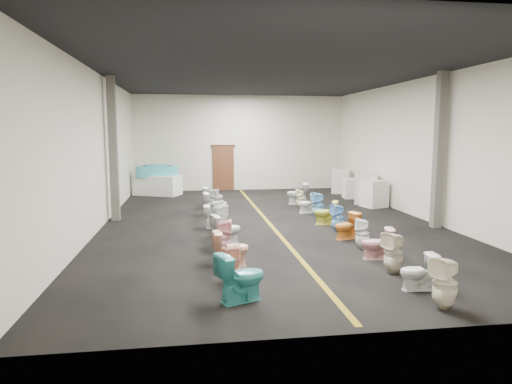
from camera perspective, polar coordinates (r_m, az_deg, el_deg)
floor at (r=14.28m, az=1.51°, el=-3.76°), size 16.00×16.00×0.00m
ceiling at (r=14.10m, az=1.57°, el=14.47°), size 16.00×16.00×0.00m
wall_back at (r=21.93m, az=-2.04°, el=6.14°), size 10.00×0.00×10.00m
wall_front at (r=6.29m, az=14.04°, el=2.22°), size 10.00×0.00×10.00m
wall_left at (r=14.05m, az=-19.06°, el=4.89°), size 0.00×16.00×16.00m
wall_right at (r=15.66m, az=19.96°, el=5.09°), size 0.00×16.00×16.00m
aisle_stripe at (r=14.28m, az=1.51°, el=-3.74°), size 0.12×15.60×0.01m
back_door at (r=21.87m, az=-4.09°, el=2.97°), size 1.00×0.10×2.10m
door_frame at (r=21.82m, az=-4.12°, el=5.77°), size 1.15×0.08×0.10m
column_left at (r=15.00m, az=-17.41°, el=5.11°), size 0.25×0.25×4.50m
column_right at (r=14.23m, az=21.91°, el=4.79°), size 0.25×0.25×4.50m
display_table at (r=20.68m, az=-12.22°, el=0.85°), size 2.21×1.71×0.88m
bathtub at (r=20.62m, az=-12.26°, el=2.59°), size 1.85×0.83×0.55m
appliance_crate_a at (r=17.56m, az=14.54°, el=-0.22°), size 0.97×0.97×0.99m
appliance_crate_b at (r=18.31m, az=13.54°, el=0.36°), size 1.07×1.07×1.14m
appliance_crate_c at (r=19.69m, az=11.95°, el=0.46°), size 0.82×0.82×0.83m
appliance_crate_d at (r=21.17m, az=10.48°, el=1.34°), size 0.97×0.97×1.09m
toilet_left_0 at (r=7.70m, az=-1.87°, el=-10.55°), size 0.93×0.74×0.84m
toilet_left_1 at (r=8.59m, az=-3.09°, el=-9.00°), size 0.38×0.37×0.72m
toilet_left_2 at (r=9.61m, az=-3.16°, el=-7.09°), size 0.78×0.49×0.76m
toilet_left_3 at (r=10.48m, az=-4.12°, el=-5.68°), size 0.39×0.38×0.82m
toilet_left_4 at (r=11.47m, az=-3.74°, el=-4.67°), size 0.83×0.60×0.76m
toilet_left_5 at (r=12.40m, az=-4.66°, el=-3.52°), size 0.52×0.51×0.85m
toilet_left_6 at (r=13.32m, az=-5.05°, el=-3.10°), size 0.72×0.47×0.69m
toilet_left_7 at (r=14.28m, az=-4.75°, el=-2.40°), size 0.32×0.32×0.68m
toilet_left_8 at (r=15.22m, az=-5.14°, el=-1.53°), size 0.81×0.49×0.81m
toilet_left_9 at (r=16.09m, az=-5.43°, el=-1.04°), size 0.47×0.46×0.80m
toilet_left_10 at (r=17.04m, az=-5.40°, el=-0.63°), size 0.76×0.45×0.76m
toilet_right_0 at (r=7.95m, az=22.54°, el=-10.47°), size 0.51×0.50×0.86m
toilet_right_1 at (r=8.72m, az=19.61°, el=-9.40°), size 0.66×0.39×0.66m
toilet_right_2 at (r=9.53m, az=16.81°, el=-7.29°), size 0.51×0.50×0.84m
toilet_right_3 at (r=10.47m, az=14.88°, el=-6.24°), size 0.76×0.51×0.71m
toilet_right_4 at (r=11.29m, az=13.17°, el=-5.10°), size 0.41×0.41×0.74m
toilet_right_5 at (r=12.22m, az=11.27°, el=-4.17°), size 0.78×0.60×0.70m
toilet_right_6 at (r=13.09m, az=10.19°, el=-3.19°), size 0.41×0.40×0.78m
toilet_right_7 at (r=13.96m, az=8.73°, el=-2.57°), size 0.82×0.63×0.74m
toilet_right_8 at (r=14.89m, az=7.80°, el=-1.68°), size 0.40×0.39×0.86m
toilet_right_9 at (r=15.87m, az=6.41°, el=-1.43°), size 0.70×0.47×0.66m
toilet_right_10 at (r=16.80m, az=5.56°, el=-0.84°), size 0.41×0.40×0.71m
toilet_right_11 at (r=17.69m, az=5.21°, el=-0.21°), size 0.89×0.61×0.83m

